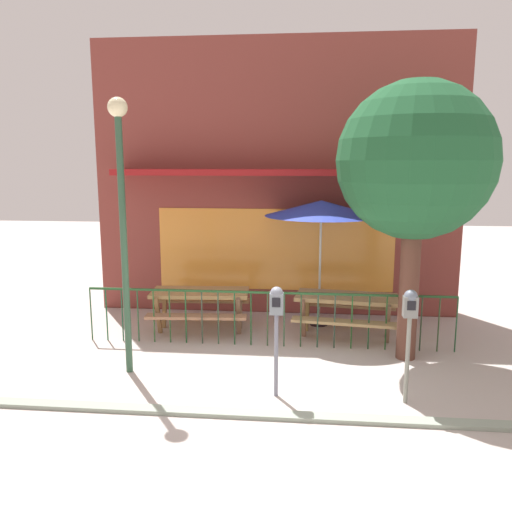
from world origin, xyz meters
TOP-DOWN VIEW (x-y plane):
  - ground at (0.00, 0.00)m, footprint 40.00×40.00m
  - pub_storefront at (0.00, 4.22)m, footprint 7.51×1.29m
  - patio_fence_front at (-0.00, 1.94)m, footprint 6.33×0.04m
  - picnic_table_left at (-1.32, 2.63)m, footprint 1.88×1.47m
  - picnic_table_right at (1.38, 2.55)m, footprint 1.96×1.58m
  - patio_umbrella at (0.91, 3.23)m, footprint 2.15×2.15m
  - parking_meter_near at (1.98, -0.03)m, footprint 0.18×0.17m
  - parking_meter_far at (0.26, 0.00)m, footprint 0.18×0.17m
  - street_tree at (2.28, 1.59)m, footprint 2.42×2.42m
  - street_lamp at (-2.00, 0.62)m, footprint 0.28×0.28m
  - curb_edge at (0.00, -0.61)m, footprint 10.51×0.20m

SIDE VIEW (x-z plane):
  - ground at x=0.00m, z-range 0.00..0.00m
  - curb_edge at x=0.00m, z-range -0.06..0.06m
  - picnic_table_left at x=-1.32m, z-range 0.21..1.01m
  - picnic_table_right at x=1.38m, z-range 0.21..1.01m
  - patio_fence_front at x=0.00m, z-range 0.18..1.15m
  - parking_meter_far at x=0.26m, z-range 0.42..1.95m
  - parking_meter_near at x=1.98m, z-range 0.42..1.96m
  - patio_umbrella at x=0.91m, z-range 1.06..3.49m
  - street_lamp at x=-2.00m, z-range 0.61..4.64m
  - pub_storefront at x=0.00m, z-range -0.01..5.58m
  - street_tree at x=2.28m, z-range 0.95..5.32m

